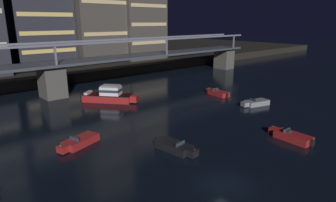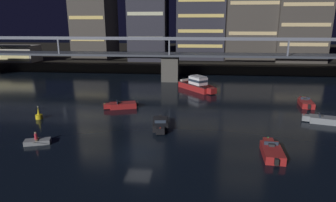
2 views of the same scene
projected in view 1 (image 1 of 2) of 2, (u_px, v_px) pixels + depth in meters
ground_plane at (224, 185)px, 23.49m from camera, size 400.00×400.00×0.00m
river_bridge at (51, 71)px, 49.27m from camera, size 101.74×6.40×9.38m
tower_central at (41, 23)px, 67.67m from camera, size 13.40×8.37×20.85m
tower_east_low at (140, 15)px, 81.42m from camera, size 13.07×9.00×25.16m
cabin_cruiser_near_left at (109, 95)px, 47.43m from camera, size 7.34×8.40×2.79m
speedboat_near_center at (291, 136)px, 32.25m from camera, size 2.10×5.23×1.16m
speedboat_near_right at (79, 142)px, 30.84m from camera, size 5.14×2.92×1.16m
speedboat_mid_left at (176, 147)px, 29.57m from camera, size 2.25×5.23×1.16m
speedboat_mid_center at (218, 93)px, 51.72m from camera, size 2.33×5.23×1.16m
speedboat_mid_right at (256, 103)px, 45.49m from camera, size 5.18×2.77×1.16m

